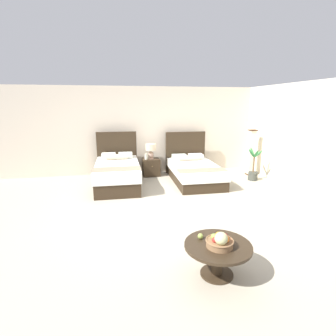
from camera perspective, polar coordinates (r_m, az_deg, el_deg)
The scene contains 13 objects.
ground_plane at distance 5.51m, azimuth 0.77°, elevation -9.05°, with size 10.23×10.04×0.02m, color #AFA58F.
wall_back at distance 8.30m, azimuth -3.90°, elevation 8.04°, with size 10.23×0.12×2.61m, color beige.
wall_side_right at distance 6.98m, azimuth 27.84°, elevation 5.41°, with size 0.12×5.64×2.61m, color beige.
bed_near_window at distance 7.13m, azimuth -10.75°, elevation -0.99°, with size 1.17×2.12×1.32m.
bed_near_corner at distance 7.47m, azimuth 5.51°, elevation -0.61°, with size 1.26×2.22×1.27m.
nightstand at distance 7.98m, azimuth -3.61°, elevation 0.17°, with size 0.51×0.44×0.51m.
table_lamp at distance 7.89m, azimuth -3.69°, elevation 4.06°, with size 0.31×0.31×0.44m.
vase at distance 7.85m, azimuth -4.70°, elevation 2.48°, with size 0.09×0.09×0.17m.
coffee_table at distance 3.53m, azimuth 10.59°, elevation -17.27°, with size 0.84×0.84×0.43m.
fruit_bowl at distance 3.39m, azimuth 11.08°, elevation -15.10°, with size 0.34×0.34×0.22m.
loose_apple at distance 3.55m, azimuth 6.95°, elevation -14.29°, with size 0.07×0.07×0.07m.
floor_lamp_corner at distance 8.37m, azimuth 17.40°, elevation 3.17°, with size 0.22×0.22×1.36m.
potted_palm at distance 7.88m, azimuth 17.76°, elevation -0.58°, with size 0.46×0.50×0.92m.
Camera 1 is at (-1.07, -4.97, 2.13)m, focal length 28.48 mm.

